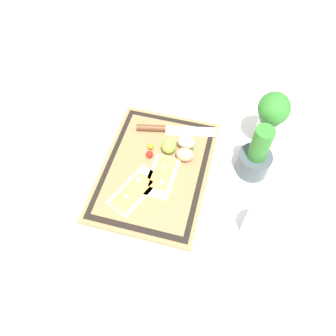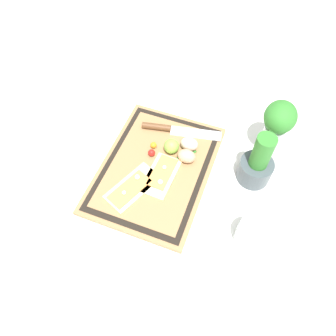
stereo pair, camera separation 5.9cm
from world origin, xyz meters
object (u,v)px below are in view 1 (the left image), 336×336
object	(u,v)px
herb_pot	(255,157)
knife	(163,129)
pizza_slice_near	(134,191)
herb_glass	(271,116)
pizza_slice_far	(162,176)
sauce_jar	(257,226)
egg_pink	(186,142)
cherry_tomato_yellow	(151,147)
lime	(169,146)
egg_brown	(185,155)
cherry_tomato_red	(150,154)

from	to	relation	value
herb_pot	knife	bearing A→B (deg)	-102.88
pizza_slice_near	herb_glass	bearing A→B (deg)	131.19
pizza_slice_far	sauce_jar	world-z (taller)	sauce_jar
egg_pink	herb_pot	size ratio (longest dim) A/B	0.30
pizza_slice_far	cherry_tomato_yellow	xyz separation A→B (m)	(-0.10, -0.06, 0.01)
knife	egg_pink	world-z (taller)	egg_pink
lime	herb_glass	xyz separation A→B (m)	(-0.14, 0.30, 0.08)
lime	herb_glass	distance (m)	0.34
herb_pot	sauce_jar	distance (m)	0.22
lime	herb_pot	xyz separation A→B (m)	(-0.01, 0.27, 0.03)
cherry_tomato_yellow	herb_glass	xyz separation A→B (m)	(-0.15, 0.36, 0.09)
egg_brown	cherry_tomato_red	bearing A→B (deg)	-79.73
lime	cherry_tomato_red	bearing A→B (deg)	-54.97
knife	sauce_jar	xyz separation A→B (m)	(0.28, 0.35, 0.01)
pizza_slice_far	egg_pink	xyz separation A→B (m)	(-0.13, 0.05, 0.02)
egg_brown	herb_glass	distance (m)	0.30
egg_brown	cherry_tomato_red	distance (m)	0.12
cherry_tomato_yellow	cherry_tomato_red	bearing A→B (deg)	10.56
pizza_slice_near	lime	distance (m)	0.19
pizza_slice_near	pizza_slice_far	world-z (taller)	same
knife	cherry_tomato_yellow	size ratio (longest dim) A/B	12.85
cherry_tomato_yellow	herb_pot	distance (m)	0.34
egg_pink	cherry_tomato_yellow	xyz separation A→B (m)	(0.04, -0.11, -0.01)
knife	lime	xyz separation A→B (m)	(0.08, 0.04, 0.02)
lime	pizza_slice_near	bearing A→B (deg)	-19.90
egg_pink	sauce_jar	world-z (taller)	sauce_jar
cherry_tomato_yellow	sauce_jar	size ratio (longest dim) A/B	0.24
egg_pink	cherry_tomato_red	size ratio (longest dim) A/B	2.47
pizza_slice_near	egg_brown	size ratio (longest dim) A/B	3.28
egg_brown	cherry_tomato_red	world-z (taller)	egg_brown
pizza_slice_near	knife	xyz separation A→B (m)	(-0.26, 0.02, 0.00)
pizza_slice_near	knife	distance (m)	0.26
herb_pot	sauce_jar	xyz separation A→B (m)	(0.21, 0.04, -0.03)
cherry_tomato_yellow	sauce_jar	world-z (taller)	sauce_jar
cherry_tomato_red	cherry_tomato_yellow	bearing A→B (deg)	-169.44
egg_pink	pizza_slice_near	bearing A→B (deg)	-28.82
cherry_tomato_red	herb_pot	size ratio (longest dim) A/B	0.12
egg_brown	herb_pot	size ratio (longest dim) A/B	0.30
cherry_tomato_red	sauce_jar	distance (m)	0.40
egg_pink	cherry_tomato_red	distance (m)	0.13
pizza_slice_near	herb_glass	world-z (taller)	herb_glass
pizza_slice_far	cherry_tomato_red	xyz separation A→B (m)	(-0.06, -0.06, 0.01)
knife	egg_brown	world-z (taller)	egg_brown
egg_pink	cherry_tomato_red	bearing A→B (deg)	-56.53
knife	herb_glass	world-z (taller)	herb_glass
egg_pink	herb_glass	distance (m)	0.28
sauce_jar	cherry_tomato_yellow	bearing A→B (deg)	-118.24
sauce_jar	lime	bearing A→B (deg)	-123.58
lime	egg_brown	bearing A→B (deg)	72.62
cherry_tomato_red	sauce_jar	xyz separation A→B (m)	(0.17, 0.36, 0.01)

